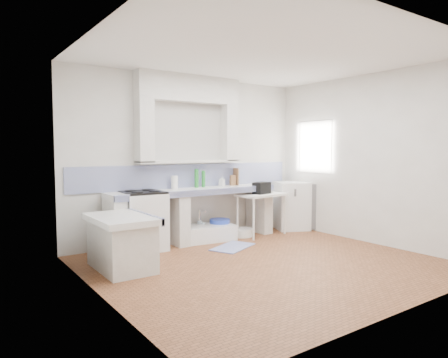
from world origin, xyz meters
TOP-DOWN VIEW (x-y plane):
  - floor at (0.00, 0.00)m, footprint 4.50×4.50m
  - ceiling at (0.00, 0.00)m, footprint 4.50×4.50m
  - wall_back at (0.00, 2.00)m, footprint 4.50×0.00m
  - wall_front at (0.00, -2.00)m, footprint 4.50×0.00m
  - wall_left at (-2.25, 0.00)m, footprint 0.00×4.50m
  - wall_right at (2.25, 0.00)m, footprint 0.00×4.50m
  - alcove_mass at (-0.10, 1.88)m, footprint 1.90×0.25m
  - window_frame at (2.42, 1.20)m, footprint 0.35×0.86m
  - lace_valance at (2.28, 1.20)m, footprint 0.01×0.84m
  - counter_slab at (-0.10, 1.70)m, footprint 3.00×0.60m
  - counter_lip at (-0.10, 1.42)m, footprint 3.00×0.04m
  - counter_pier_left at (-1.50, 1.70)m, footprint 0.20×0.55m
  - counter_pier_mid at (-0.45, 1.70)m, footprint 0.20×0.55m
  - counter_pier_right at (1.30, 1.70)m, footprint 0.20×0.55m
  - peninsula_top at (-1.70, 0.90)m, footprint 0.70×1.10m
  - peninsula_base at (-1.70, 0.90)m, footprint 0.60×1.00m
  - peninsula_lip at (-1.37, 0.90)m, footprint 0.04×1.10m
  - backsplash at (0.00, 1.99)m, footprint 4.27×0.03m
  - stove at (-1.05, 1.67)m, footprint 0.65×0.63m
  - sink at (0.08, 1.66)m, footprint 1.02×0.63m
  - side_table at (1.15, 1.45)m, footprint 0.96×0.59m
  - fridge at (2.00, 1.56)m, footprint 0.79×0.79m
  - bucket_red at (-0.24, 1.68)m, footprint 0.31×0.31m
  - bucket_orange at (0.12, 1.62)m, footprint 0.29×0.29m
  - bucket_blue at (0.40, 1.70)m, footprint 0.41×0.41m
  - basin_white at (0.80, 1.56)m, footprint 0.44×0.44m
  - water_bottle_a at (0.08, 1.85)m, footprint 0.10×0.10m
  - water_bottle_b at (0.11, 1.80)m, footprint 0.09×0.09m
  - black_bag at (1.13, 1.43)m, footprint 0.37×0.26m
  - green_bottle_a at (0.02, 1.85)m, footprint 0.08×0.08m
  - green_bottle_b at (0.16, 1.85)m, footprint 0.06×0.06m
  - knife_block at (0.77, 1.81)m, footprint 0.11×0.10m
  - cutting_board at (0.87, 1.85)m, footprint 0.07×0.23m
  - paper_towel at (-0.41, 1.85)m, footprint 0.14×0.14m
  - soap_bottle at (0.55, 1.85)m, footprint 0.11×0.11m
  - rug at (0.17, 1.00)m, footprint 0.87×0.71m

SIDE VIEW (x-z plane):
  - floor at x=0.00m, z-range 0.00..0.00m
  - rug at x=0.17m, z-range 0.00..0.01m
  - basin_white at x=0.80m, z-range 0.00..0.14m
  - sink at x=0.08m, z-range 0.00..0.23m
  - bucket_red at x=-0.24m, z-range 0.00..0.26m
  - bucket_orange at x=0.12m, z-range 0.00..0.26m
  - water_bottle_b at x=0.11m, z-range 0.00..0.29m
  - water_bottle_a at x=0.08m, z-range 0.00..0.31m
  - bucket_blue at x=0.40m, z-range 0.00..0.33m
  - peninsula_base at x=-1.70m, z-range 0.00..0.62m
  - side_table at x=1.15m, z-range 0.36..0.40m
  - counter_pier_left at x=-1.50m, z-range 0.00..0.82m
  - counter_pier_mid at x=-0.45m, z-range 0.00..0.82m
  - counter_pier_right at x=1.30m, z-range 0.00..0.82m
  - stove at x=-1.05m, z-range 0.00..0.88m
  - fridge at x=2.00m, z-range 0.00..0.92m
  - peninsula_top at x=-1.70m, z-range 0.62..0.70m
  - peninsula_lip at x=-1.37m, z-range 0.61..0.71m
  - counter_slab at x=-0.10m, z-range 0.82..0.90m
  - counter_lip at x=-0.10m, z-range 0.81..0.91m
  - black_bag at x=1.13m, z-range 0.76..0.97m
  - soap_bottle at x=0.55m, z-range 0.90..1.08m
  - knife_block at x=0.77m, z-range 0.90..1.09m
  - paper_towel at x=-0.41m, z-range 0.90..1.12m
  - green_bottle_b at x=0.16m, z-range 0.90..1.19m
  - cutting_board at x=0.87m, z-range 0.90..1.21m
  - green_bottle_a at x=0.02m, z-range 0.90..1.22m
  - backsplash at x=0.00m, z-range 0.90..1.30m
  - wall_back at x=0.00m, z-range -0.85..3.65m
  - wall_front at x=0.00m, z-range -0.85..3.65m
  - wall_left at x=-2.25m, z-range -0.85..3.65m
  - wall_right at x=2.25m, z-range -0.85..3.65m
  - window_frame at x=2.42m, z-range 1.07..2.13m
  - lace_valance at x=2.28m, z-range 1.86..2.10m
  - alcove_mass at x=-0.10m, z-range 2.35..2.80m
  - ceiling at x=0.00m, z-range 2.80..2.80m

